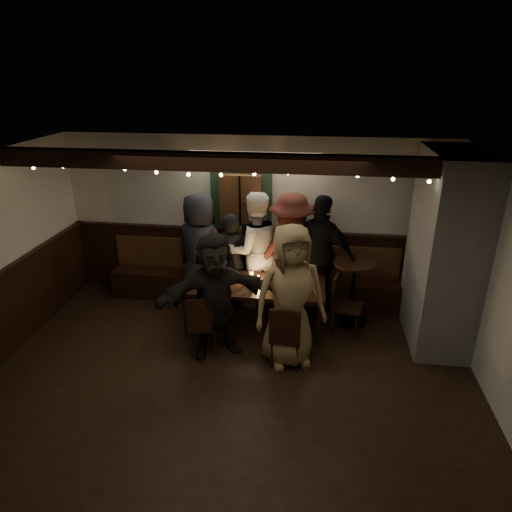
# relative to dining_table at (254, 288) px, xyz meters

# --- Properties ---
(room) EXTENTS (6.02, 5.01, 2.62)m
(room) POSITION_rel_dining_table_xyz_m (0.93, 0.02, 0.43)
(room) COLOR black
(room) RESTS_ON ground
(dining_table) EXTENTS (1.98, 0.85, 0.86)m
(dining_table) POSITION_rel_dining_table_xyz_m (0.00, 0.00, 0.00)
(dining_table) COLOR black
(dining_table) RESTS_ON ground
(chair_near_left) EXTENTS (0.48, 0.48, 0.86)m
(chair_near_left) POSITION_rel_dining_table_xyz_m (-0.58, -0.74, -0.16)
(chair_near_left) COLOR black
(chair_near_left) RESTS_ON ground
(chair_near_right) EXTENTS (0.42, 0.42, 0.85)m
(chair_near_right) POSITION_rel_dining_table_xyz_m (0.51, -0.87, -0.17)
(chair_near_right) COLOR black
(chair_near_right) RESTS_ON ground
(chair_end) EXTENTS (0.48, 0.48, 0.88)m
(chair_end) POSITION_rel_dining_table_xyz_m (1.24, 0.07, -0.15)
(chair_end) COLOR black
(chair_end) RESTS_ON ground
(high_top) EXTENTS (0.60, 0.60, 0.96)m
(high_top) POSITION_rel_dining_table_xyz_m (1.40, 0.37, -0.04)
(high_top) COLOR black
(high_top) RESTS_ON ground
(person_a) EXTENTS (1.03, 0.84, 1.81)m
(person_a) POSITION_rel_dining_table_xyz_m (-0.93, 0.68, 0.26)
(person_a) COLOR #21212A
(person_a) RESTS_ON ground
(person_b) EXTENTS (0.57, 0.39, 1.52)m
(person_b) POSITION_rel_dining_table_xyz_m (-0.44, 0.66, 0.11)
(person_b) COLOR black
(person_b) RESTS_ON ground
(person_c) EXTENTS (1.09, 0.98, 1.85)m
(person_c) POSITION_rel_dining_table_xyz_m (-0.09, 0.73, 0.28)
(person_c) COLOR white
(person_c) RESTS_ON ground
(person_d) EXTENTS (1.34, 1.00, 1.85)m
(person_d) POSITION_rel_dining_table_xyz_m (0.47, 0.70, 0.28)
(person_d) COLOR #4B1E19
(person_d) RESTS_ON ground
(person_e) EXTENTS (1.17, 0.86, 1.85)m
(person_e) POSITION_rel_dining_table_xyz_m (0.92, 0.66, 0.28)
(person_e) COLOR black
(person_e) RESTS_ON ground
(person_f) EXTENTS (1.62, 1.10, 1.68)m
(person_f) POSITION_rel_dining_table_xyz_m (-0.41, -0.66, 0.19)
(person_f) COLOR black
(person_f) RESTS_ON ground
(person_g) EXTENTS (1.06, 0.88, 1.86)m
(person_g) POSITION_rel_dining_table_xyz_m (0.55, -0.73, 0.28)
(person_g) COLOR #A68856
(person_g) RESTS_ON ground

